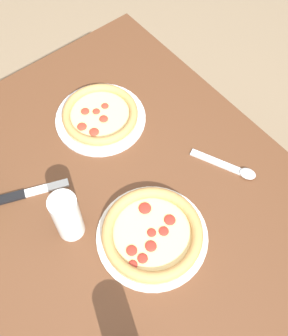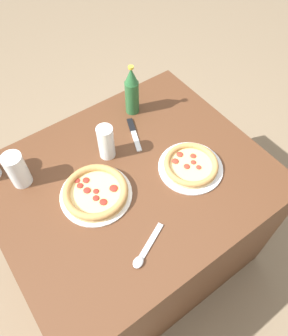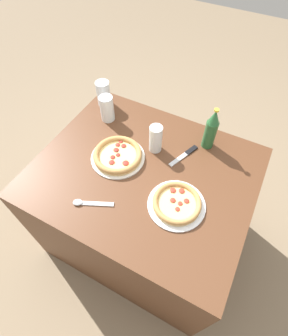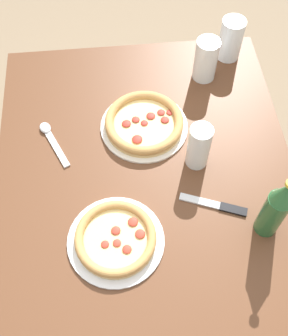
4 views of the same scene
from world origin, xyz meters
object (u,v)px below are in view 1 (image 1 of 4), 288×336
at_px(pizza_salami, 100,116).
at_px(spoon, 234,169).
at_px(knife, 29,193).
at_px(pizza_veggie, 152,234).
at_px(glass_orange_juice, 68,218).

bearing_deg(pizza_salami, spoon, -153.48).
xyz_separation_m(knife, spoon, (-0.29, -0.48, 0.00)).
distance_m(pizza_veggie, spoon, 0.30).
bearing_deg(pizza_veggie, pizza_salami, -16.84).
distance_m(pizza_veggie, glass_orange_juice, 0.21).
bearing_deg(knife, pizza_salami, -74.74).
xyz_separation_m(pizza_veggie, spoon, (0.01, -0.30, -0.01)).
relative_size(pizza_veggie, glass_orange_juice, 1.78).
relative_size(knife, spoon, 1.05).
bearing_deg(pizza_salami, glass_orange_juice, 132.26).
relative_size(pizza_salami, glass_orange_juice, 1.69).
distance_m(glass_orange_juice, spoon, 0.47).
bearing_deg(glass_orange_juice, spoon, -106.61).
bearing_deg(pizza_salami, pizza_veggie, 163.16).
bearing_deg(spoon, glass_orange_juice, 73.39).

